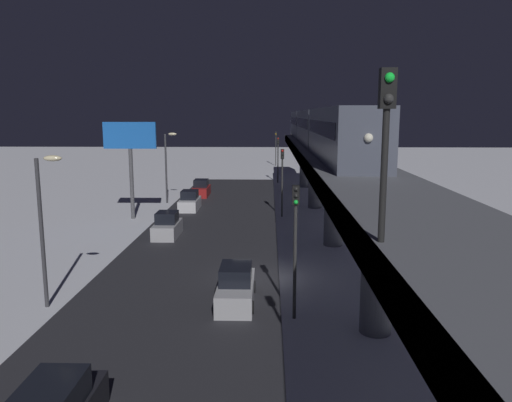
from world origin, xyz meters
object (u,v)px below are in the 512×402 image
at_px(sedan_silver_2, 167,226).
at_px(sedan_white, 190,202).
at_px(rail_signal, 386,126).
at_px(sedan_red, 201,189).
at_px(sedan_silver, 236,288).
at_px(traffic_light_near, 295,233).
at_px(commercial_billboard, 130,145).
at_px(traffic_light_distant, 276,143).
at_px(traffic_light_far, 278,153).
at_px(traffic_light_mid, 282,173).
at_px(subway_train, 316,126).

bearing_deg(sedan_silver_2, sedan_white, -90.00).
bearing_deg(rail_signal, sedan_red, -77.14).
distance_m(sedan_silver, traffic_light_near, 4.91).
bearing_deg(commercial_billboard, traffic_light_distant, -105.78).
height_order(rail_signal, sedan_white, rail_signal).
bearing_deg(traffic_light_near, traffic_light_far, -90.00).
bearing_deg(sedan_silver, traffic_light_near, -34.80).
bearing_deg(traffic_light_near, sedan_red, -75.54).
bearing_deg(sedan_silver, rail_signal, -71.53).
height_order(rail_signal, commercial_billboard, rail_signal).
xyz_separation_m(sedan_white, commercial_billboard, (4.59, 4.58, 6.03)).
distance_m(traffic_light_mid, traffic_light_distant, 47.99).
height_order(rail_signal, traffic_light_mid, rail_signal).
distance_m(rail_signal, sedan_silver, 16.13).
height_order(sedan_red, traffic_light_far, traffic_light_far).
relative_size(sedan_white, traffic_light_far, 0.65).
bearing_deg(sedan_white, commercial_billboard, 44.93).
xyz_separation_m(traffic_light_far, traffic_light_distant, (0.00, -23.99, 0.00)).
distance_m(sedan_silver, sedan_silver_2, 15.40).
bearing_deg(sedan_silver, traffic_light_far, 86.39).
distance_m(sedan_red, traffic_light_distant, 37.26).
bearing_deg(traffic_light_near, sedan_silver, -34.80).
bearing_deg(traffic_light_distant, commercial_billboard, 74.22).
height_order(sedan_silver_2, traffic_light_near, traffic_light_near).
bearing_deg(traffic_light_far, traffic_light_near, 90.00).
xyz_separation_m(sedan_red, sedan_white, (0.00, 8.67, 0.00)).
relative_size(subway_train, commercial_billboard, 6.23).
bearing_deg(traffic_light_mid, subway_train, -123.37).
relative_size(sedan_silver_2, sedan_red, 0.93).
distance_m(subway_train, sedan_red, 16.34).
xyz_separation_m(sedan_red, traffic_light_near, (-9.30, 36.06, 3.40)).
height_order(sedan_silver_2, traffic_light_distant, traffic_light_distant).
relative_size(rail_signal, sedan_white, 0.95).
bearing_deg(sedan_silver, traffic_light_distant, 87.63).
relative_size(subway_train, traffic_light_mid, 8.67).
bearing_deg(commercial_billboard, rail_signal, 114.40).
bearing_deg(sedan_silver_2, commercial_billboard, -55.95).
distance_m(sedan_silver_2, sedan_red, 20.04).
height_order(traffic_light_near, traffic_light_mid, same).
xyz_separation_m(subway_train, sedan_red, (12.83, -6.71, -7.58)).
bearing_deg(sedan_red, traffic_light_far, -127.95).
bearing_deg(traffic_light_mid, traffic_light_far, -90.00).
relative_size(sedan_silver, commercial_billboard, 0.54).
distance_m(rail_signal, commercial_billboard, 37.18).
relative_size(subway_train, sedan_white, 13.24).
relative_size(traffic_light_near, traffic_light_mid, 1.00).
bearing_deg(commercial_billboard, sedan_silver, 117.85).
bearing_deg(sedan_silver_2, subway_train, -133.90).
relative_size(traffic_light_near, commercial_billboard, 0.72).
height_order(subway_train, sedan_white, subway_train).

